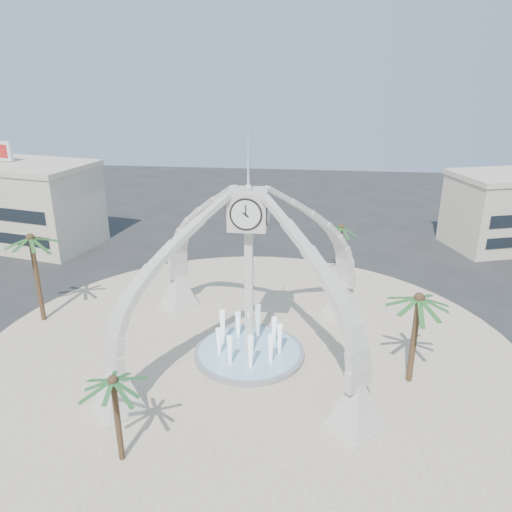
# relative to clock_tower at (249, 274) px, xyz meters

# --- Properties ---
(ground) EXTENTS (140.00, 140.00, 0.00)m
(ground) POSITION_rel_clock_tower_xyz_m (0.00, 0.00, -6.49)
(ground) COLOR #282828
(ground) RESTS_ON ground
(plaza) EXTENTS (40.00, 40.00, 0.06)m
(plaza) POSITION_rel_clock_tower_xyz_m (0.00, 0.00, -6.46)
(plaza) COLOR beige
(plaza) RESTS_ON ground
(clock_tower) EXTENTS (17.94, 17.94, 16.30)m
(clock_tower) POSITION_rel_clock_tower_xyz_m (0.00, 0.00, 0.00)
(clock_tower) COLOR beige
(clock_tower) RESTS_ON ground
(fountain) EXTENTS (8.00, 8.00, 3.62)m
(fountain) POSITION_rel_clock_tower_xyz_m (0.00, 0.00, -6.20)
(fountain) COLOR gray
(fountain) RESTS_ON ground
(building_nw) EXTENTS (23.75, 13.73, 11.90)m
(building_nw) POSITION_rel_clock_tower_xyz_m (-32.00, 22.00, -1.66)
(building_nw) COLOR beige
(building_nw) RESTS_ON ground
(palm_east) EXTENTS (5.50, 5.50, 6.97)m
(palm_east) POSITION_rel_clock_tower_xyz_m (11.02, -1.86, -0.42)
(palm_east) COLOR brown
(palm_east) RESTS_ON ground
(palm_west) EXTENTS (5.32, 5.32, 8.01)m
(palm_west) POSITION_rel_clock_tower_xyz_m (-17.65, 3.40, 0.61)
(palm_west) COLOR brown
(palm_west) RESTS_ON ground
(palm_north) EXTENTS (4.29, 4.29, 6.02)m
(palm_north) POSITION_rel_clock_tower_xyz_m (6.96, 14.90, -1.19)
(palm_north) COLOR brown
(palm_north) RESTS_ON ground
(palm_south) EXTENTS (3.73, 3.73, 5.67)m
(palm_south) POSITION_rel_clock_tower_xyz_m (-5.46, -10.97, -1.53)
(palm_south) COLOR brown
(palm_south) RESTS_ON ground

